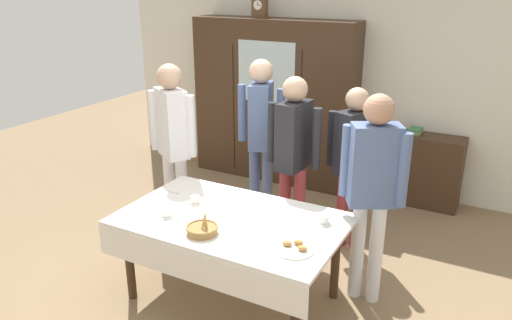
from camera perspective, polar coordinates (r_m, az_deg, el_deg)
ground_plane at (r=4.38m, az=-1.28°, el=-14.18°), size 12.00×12.00×0.00m
back_wall at (r=6.16m, az=11.00°, el=9.35°), size 6.40×0.10×2.70m
dining_table at (r=3.87m, az=-3.09°, el=-8.11°), size 1.74×1.07×0.73m
wall_cabinet at (r=6.29m, az=2.09°, el=6.80°), size 2.10×0.46×2.03m
mantel_clock at (r=6.22m, az=0.44°, el=17.24°), size 0.18×0.11×0.24m
bookshelf_low at (r=5.99m, az=17.47°, el=-0.89°), size 1.11×0.35×0.82m
book_stack at (r=5.85m, az=17.92°, el=3.22°), size 0.15×0.20×0.07m
tea_cup_far_right at (r=3.79m, az=7.87°, el=-6.93°), size 0.13×0.13×0.06m
tea_cup_near_left at (r=4.11m, az=-7.08°, el=-4.66°), size 0.13×0.13×0.06m
tea_cup_near_right at (r=3.92m, az=-10.30°, el=-6.11°), size 0.13×0.13×0.06m
bread_basket at (r=3.64m, az=-6.25°, el=-7.95°), size 0.24×0.24×0.16m
pastry_plate at (r=3.44m, az=4.51°, el=-10.09°), size 0.28×0.28×0.05m
spoon_mid_left at (r=4.01m, az=-13.18°, el=-6.13°), size 0.12×0.02×0.01m
spoon_mid_right at (r=4.33m, az=-9.31°, el=-3.79°), size 0.12×0.02×0.01m
spoon_near_right at (r=3.86m, az=-5.93°, el=-6.75°), size 0.12×0.02×0.01m
person_near_right_end at (r=4.76m, az=-9.61°, el=2.87°), size 0.52×0.36×1.75m
person_behind_table_right at (r=3.83m, az=13.36°, el=-2.25°), size 0.52×0.35×1.71m
person_behind_table_left at (r=4.63m, az=11.21°, el=0.66°), size 0.52×0.41×1.58m
person_by_cabinet at (r=4.96m, az=0.57°, el=3.87°), size 0.52×0.40×1.75m
person_beside_shelf at (r=4.50m, az=4.35°, el=1.41°), size 0.52×0.38×1.68m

